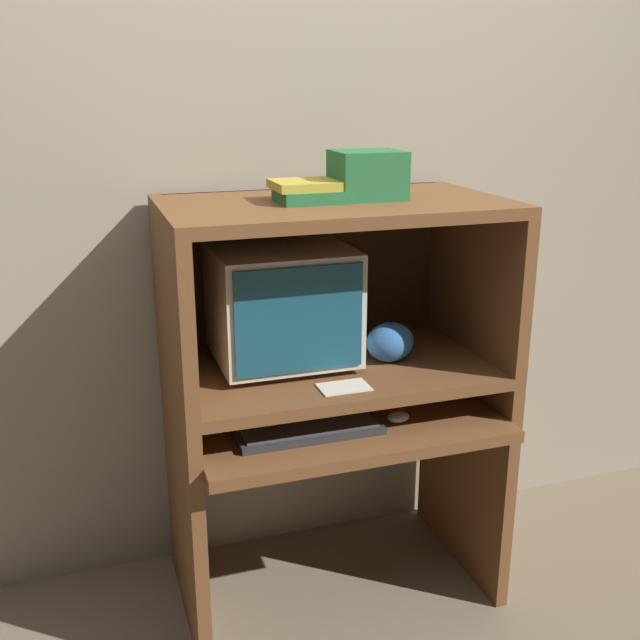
# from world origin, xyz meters

# --- Properties ---
(ground_plane) EXTENTS (12.00, 12.00, 0.00)m
(ground_plane) POSITION_xyz_m (0.00, 0.00, 0.00)
(ground_plane) COLOR #756651
(wall_back) EXTENTS (6.00, 0.06, 2.60)m
(wall_back) POSITION_xyz_m (0.00, 0.66, 1.30)
(wall_back) COLOR gray
(wall_back) RESTS_ON ground_plane
(desk_base) EXTENTS (1.01, 0.67, 0.67)m
(desk_base) POSITION_xyz_m (0.00, 0.25, 0.42)
(desk_base) COLOR brown
(desk_base) RESTS_ON ground_plane
(desk_monitor_shelf) EXTENTS (1.01, 0.60, 0.14)m
(desk_monitor_shelf) POSITION_xyz_m (0.00, 0.30, 0.77)
(desk_monitor_shelf) COLOR brown
(desk_monitor_shelf) RESTS_ON desk_base
(hutch_upper) EXTENTS (1.01, 0.60, 0.51)m
(hutch_upper) POSITION_xyz_m (0.00, 0.33, 1.15)
(hutch_upper) COLOR brown
(hutch_upper) RESTS_ON desk_monitor_shelf
(crt_monitor) EXTENTS (0.41, 0.39, 0.37)m
(crt_monitor) POSITION_xyz_m (-0.15, 0.36, 1.00)
(crt_monitor) COLOR beige
(crt_monitor) RESTS_ON desk_monitor_shelf
(keyboard) EXTENTS (0.43, 0.15, 0.03)m
(keyboard) POSITION_xyz_m (-0.14, 0.11, 0.68)
(keyboard) COLOR #2D2D30
(keyboard) RESTS_ON desk_base
(mouse) EXTENTS (0.07, 0.05, 0.03)m
(mouse) POSITION_xyz_m (0.14, 0.11, 0.68)
(mouse) COLOR #B7B7B7
(mouse) RESTS_ON desk_base
(snack_bag) EXTENTS (0.15, 0.11, 0.13)m
(snack_bag) POSITION_xyz_m (0.18, 0.26, 0.87)
(snack_bag) COLOR #336BB7
(snack_bag) RESTS_ON desk_monitor_shelf
(book_stack) EXTENTS (0.22, 0.18, 0.06)m
(book_stack) POSITION_xyz_m (-0.07, 0.30, 1.35)
(book_stack) COLOR #236638
(book_stack) RESTS_ON hutch_upper
(paper_card) EXTENTS (0.15, 0.09, 0.00)m
(paper_card) POSITION_xyz_m (-0.04, 0.10, 0.81)
(paper_card) COLOR beige
(paper_card) RESTS_ON desk_monitor_shelf
(storage_box) EXTENTS (0.20, 0.17, 0.14)m
(storage_box) POSITION_xyz_m (0.10, 0.30, 1.38)
(storage_box) COLOR #236638
(storage_box) RESTS_ON hutch_upper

